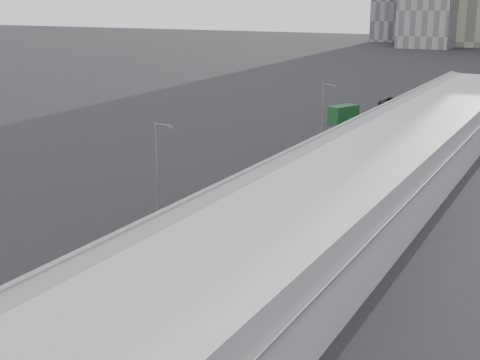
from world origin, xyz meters
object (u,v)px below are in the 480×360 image
Objects in this scene: street_lamp_near at (158,164)px; suv at (389,101)px; bus_2 at (121,270)px; bus_7 at (384,121)px; bus_5 at (322,155)px; bus_3 at (209,221)px; bus_6 at (355,136)px; bus_9 at (422,99)px; bus_4 at (269,186)px; street_lamp_far at (324,106)px; shipping_container at (343,114)px; bus_8 at (405,110)px.

suv is (0.46, 80.82, -4.63)m from street_lamp_near.
bus_2 reaches higher than bus_7.
bus_3 is at bearing -88.44° from bus_5.
bus_2 is 55.74m from bus_6.
bus_9 is at bearing 90.35° from bus_5.
bus_5 is at bearing -67.15° from suv.
bus_3 is 84.34m from suv.
bus_4 is 1.53× the size of street_lamp_far.
suv is (-6.51, 54.49, -0.88)m from bus_5.
street_lamp_far is 13.56m from shipping_container.
street_lamp_far is at bearing 104.66° from bus_4.
street_lamp_far reaches higher than suv.
bus_6 reaches higher than shipping_container.
bus_4 is 29.52m from bus_6.
bus_6 is at bearing -36.34° from street_lamp_far.
bus_3 is 1.04× the size of bus_5.
shipping_container is at bearing 105.05° from bus_5.
bus_4 is 70.24m from bus_9.
street_lamp_near is (-6.99, -10.32, 3.86)m from bus_4.
bus_4 is 0.94× the size of bus_9.
bus_2 reaches higher than bus_6.
bus_4 reaches higher than bus_8.
street_lamp_near reaches higher than bus_9.
bus_3 is 57.48m from bus_7.
bus_3 is 1.11× the size of bus_4.
bus_9 is at bearing 90.64° from shipping_container.
bus_6 is 40.58m from street_lamp_near.
bus_2 is at bearing -89.25° from bus_8.
suv is at bearing 92.89° from bus_2.
street_lamp_near is at bearing -95.53° from bus_9.
street_lamp_near is (-7.52, 15.90, 3.68)m from bus_2.
bus_6 is 40.72m from bus_9.
bus_5 is 19.98m from street_lamp_far.
shipping_container is (-8.79, 73.78, -0.22)m from bus_2.
bus_4 is at bearing -78.55° from street_lamp_far.
bus_3 is 43.06m from bus_6.
bus_5 is at bearing 93.31° from bus_4.
bus_2 is at bearing -91.05° from bus_3.
bus_3 reaches higher than bus_9.
bus_4 is at bearing -84.63° from bus_7.
bus_9 is at bearing 78.90° from street_lamp_far.
bus_4 is 0.97× the size of bus_6.
bus_6 reaches higher than bus_7.
bus_8 is at bearing -48.10° from suv.
bus_2 is at bearing -85.63° from bus_4.
bus_5 is 1.09× the size of bus_8.
bus_5 is 2.42× the size of suv.
bus_9 is (0.03, 70.24, 0.11)m from bus_4.
bus_4 is at bearing 55.87° from street_lamp_near.
bus_4 is (-0.56, 13.53, -0.18)m from bus_3.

